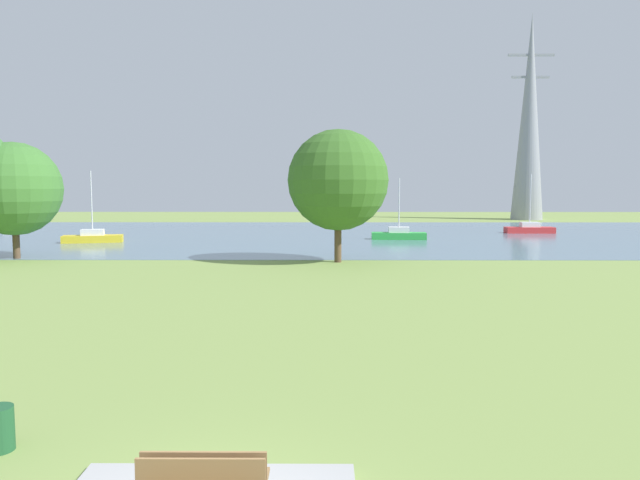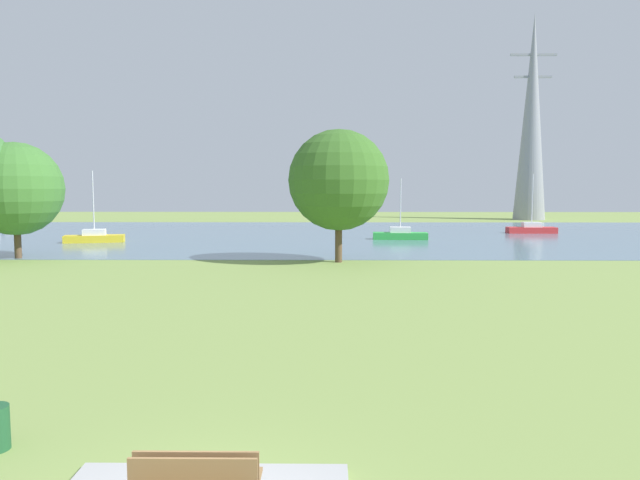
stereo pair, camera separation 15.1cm
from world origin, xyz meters
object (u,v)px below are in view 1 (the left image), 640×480
object	(u,v)px
sailboat_yellow	(93,237)
tree_east_near	(338,180)
sailboat_green	(399,234)
tree_east_far	(14,189)
electricity_pylon	(529,117)
sailboat_red	(529,229)

from	to	relation	value
sailboat_yellow	tree_east_near	xyz separation A→B (m)	(20.28, -12.84, 4.64)
sailboat_yellow	sailboat_green	bearing A→B (deg)	6.87
tree_east_far	electricity_pylon	distance (m)	68.00
sailboat_green	sailboat_yellow	size ratio (longest dim) A/B	0.90
sailboat_yellow	sailboat_red	size ratio (longest dim) A/B	1.01
sailboat_yellow	sailboat_red	distance (m)	41.44
tree_east_far	tree_east_near	distance (m)	21.08
sailboat_green	sailboat_red	xyz separation A→B (m)	(14.06, 7.20, 0.01)
sailboat_red	electricity_pylon	xyz separation A→B (m)	(8.03, 24.82, 13.84)
tree_east_near	sailboat_yellow	bearing A→B (deg)	147.67
sailboat_red	tree_east_far	distance (m)	46.31
sailboat_green	tree_east_far	size ratio (longest dim) A/B	0.71
sailboat_green	sailboat_yellow	xyz separation A→B (m)	(-26.07, -3.14, 0.01)
sailboat_yellow	sailboat_red	xyz separation A→B (m)	(40.13, 10.34, -0.00)
tree_east_near	sailboat_red	bearing A→B (deg)	49.43
sailboat_yellow	electricity_pylon	world-z (taller)	electricity_pylon
electricity_pylon	tree_east_far	bearing A→B (deg)	-136.57
electricity_pylon	sailboat_green	bearing A→B (deg)	-124.59
tree_east_near	electricity_pylon	distance (m)	56.27
sailboat_yellow	electricity_pylon	bearing A→B (deg)	36.14
sailboat_yellow	tree_east_near	size ratio (longest dim) A/B	0.73
tree_east_near	electricity_pylon	bearing A→B (deg)	59.86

